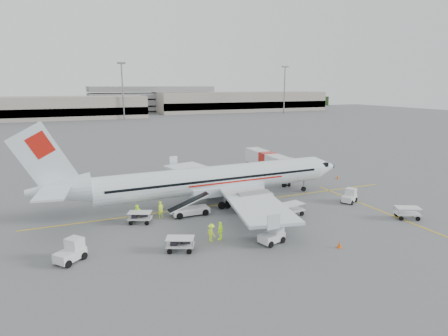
{
  "coord_description": "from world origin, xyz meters",
  "views": [
    {
      "loc": [
        -16.8,
        -37.92,
        13.37
      ],
      "look_at": [
        0.0,
        2.0,
        3.8
      ],
      "focal_mm": 30.0,
      "sensor_mm": 36.0,
      "label": 1
    }
  ],
  "objects_px": {
    "jet_bridge": "(268,165)",
    "belt_loader": "(190,202)",
    "tug_fore": "(349,196)",
    "tug_mid": "(272,234)",
    "aircraft": "(217,161)",
    "tug_aft": "(70,251)"
  },
  "relations": [
    {
      "from": "tug_fore",
      "to": "tug_aft",
      "type": "relative_size",
      "value": 0.91
    },
    {
      "from": "tug_mid",
      "to": "tug_fore",
      "type": "bearing_deg",
      "value": 7.13
    },
    {
      "from": "tug_fore",
      "to": "tug_mid",
      "type": "bearing_deg",
      "value": 175.23
    },
    {
      "from": "aircraft",
      "to": "tug_aft",
      "type": "height_order",
      "value": "aircraft"
    },
    {
      "from": "belt_loader",
      "to": "tug_mid",
      "type": "height_order",
      "value": "belt_loader"
    },
    {
      "from": "tug_fore",
      "to": "tug_aft",
      "type": "distance_m",
      "value": 30.51
    },
    {
      "from": "jet_bridge",
      "to": "belt_loader",
      "type": "distance_m",
      "value": 18.96
    },
    {
      "from": "tug_fore",
      "to": "tug_mid",
      "type": "height_order",
      "value": "tug_mid"
    },
    {
      "from": "jet_bridge",
      "to": "tug_mid",
      "type": "height_order",
      "value": "jet_bridge"
    },
    {
      "from": "jet_bridge",
      "to": "tug_aft",
      "type": "relative_size",
      "value": 6.42
    },
    {
      "from": "tug_fore",
      "to": "tug_aft",
      "type": "height_order",
      "value": "tug_aft"
    },
    {
      "from": "belt_loader",
      "to": "tug_mid",
      "type": "bearing_deg",
      "value": -65.76
    },
    {
      "from": "aircraft",
      "to": "tug_fore",
      "type": "xyz_separation_m",
      "value": [
        14.35,
        -5.71,
        -4.17
      ]
    },
    {
      "from": "jet_bridge",
      "to": "belt_loader",
      "type": "height_order",
      "value": "jet_bridge"
    },
    {
      "from": "tug_aft",
      "to": "belt_loader",
      "type": "bearing_deg",
      "value": -11.84
    },
    {
      "from": "aircraft",
      "to": "jet_bridge",
      "type": "relative_size",
      "value": 2.48
    },
    {
      "from": "jet_bridge",
      "to": "belt_loader",
      "type": "bearing_deg",
      "value": -143.78
    },
    {
      "from": "tug_fore",
      "to": "tug_mid",
      "type": "xyz_separation_m",
      "value": [
        -14.15,
        -6.54,
        0.06
      ]
    },
    {
      "from": "aircraft",
      "to": "jet_bridge",
      "type": "bearing_deg",
      "value": 34.77
    },
    {
      "from": "jet_bridge",
      "to": "tug_mid",
      "type": "distance_m",
      "value": 23.44
    },
    {
      "from": "belt_loader",
      "to": "aircraft",
      "type": "bearing_deg",
      "value": 33.44
    },
    {
      "from": "aircraft",
      "to": "tug_aft",
      "type": "relative_size",
      "value": 15.89
    }
  ]
}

